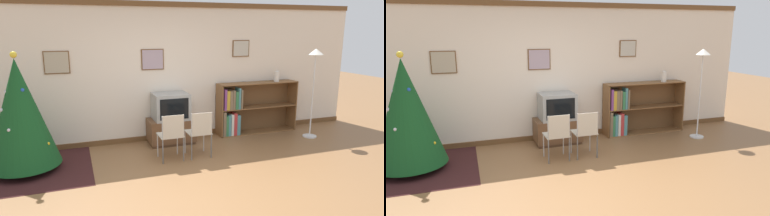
# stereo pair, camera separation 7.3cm
# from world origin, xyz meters

# --- Properties ---
(ground_plane) EXTENTS (24.00, 24.00, 0.00)m
(ground_plane) POSITION_xyz_m (0.00, 0.00, 0.00)
(ground_plane) COLOR brown
(wall_back) EXTENTS (9.08, 0.11, 2.70)m
(wall_back) POSITION_xyz_m (-0.00, 2.44, 1.35)
(wall_back) COLOR silver
(wall_back) RESTS_ON ground_plane
(area_rug) EXTENTS (1.99, 1.85, 0.01)m
(area_rug) POSITION_xyz_m (-2.30, 1.55, 0.00)
(area_rug) COLOR #381919
(area_rug) RESTS_ON ground_plane
(christmas_tree) EXTENTS (1.09, 1.09, 1.87)m
(christmas_tree) POSITION_xyz_m (-2.30, 1.55, 0.94)
(christmas_tree) COLOR maroon
(christmas_tree) RESTS_ON area_rug
(tv_console) EXTENTS (0.89, 0.53, 0.48)m
(tv_console) POSITION_xyz_m (0.24, 2.11, 0.24)
(tv_console) COLOR #4C311E
(tv_console) RESTS_ON ground_plane
(television) EXTENTS (0.67, 0.52, 0.51)m
(television) POSITION_xyz_m (0.24, 2.10, 0.74)
(television) COLOR #9E9E99
(television) RESTS_ON tv_console
(folding_chair_left) EXTENTS (0.40, 0.40, 0.82)m
(folding_chair_left) POSITION_xyz_m (-0.01, 1.18, 0.47)
(folding_chair_left) COLOR #BCB29E
(folding_chair_left) RESTS_ON ground_plane
(folding_chair_right) EXTENTS (0.40, 0.40, 0.82)m
(folding_chair_right) POSITION_xyz_m (0.49, 1.18, 0.47)
(folding_chair_right) COLOR #BCB29E
(folding_chair_right) RESTS_ON ground_plane
(bookshelf) EXTENTS (1.79, 0.36, 1.09)m
(bookshelf) POSITION_xyz_m (1.86, 2.20, 0.53)
(bookshelf) COLOR brown
(bookshelf) RESTS_ON ground_plane
(vase) EXTENTS (0.11, 0.11, 0.23)m
(vase) POSITION_xyz_m (2.63, 2.17, 1.21)
(vase) COLOR silver
(vase) RESTS_ON bookshelf
(standing_lamp) EXTENTS (0.28, 0.28, 1.82)m
(standing_lamp) POSITION_xyz_m (3.07, 1.51, 1.39)
(standing_lamp) COLOR silver
(standing_lamp) RESTS_ON ground_plane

